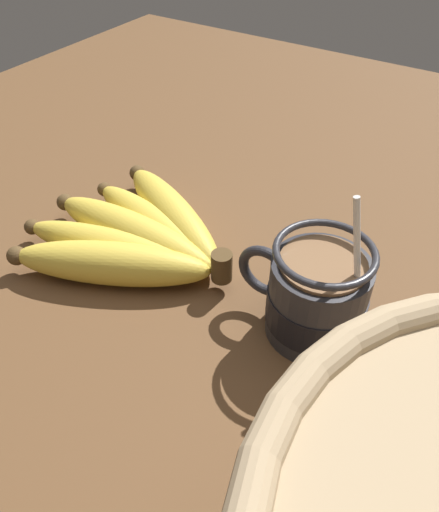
# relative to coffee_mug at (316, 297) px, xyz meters

# --- Properties ---
(table) EXTENTS (1.27, 1.27, 0.04)m
(table) POSITION_rel_coffee_mug_xyz_m (0.08, -0.03, -0.06)
(table) COLOR brown
(table) RESTS_ON ground
(coffee_mug) EXTENTS (0.12, 0.08, 0.15)m
(coffee_mug) POSITION_rel_coffee_mug_xyz_m (0.00, 0.00, 0.00)
(coffee_mug) COLOR #28282D
(coffee_mug) RESTS_ON table
(banana_bunch) EXTENTS (0.23, 0.22, 0.04)m
(banana_bunch) POSITION_rel_coffee_mug_xyz_m (0.19, -0.00, -0.02)
(banana_bunch) COLOR #4C381E
(banana_bunch) RESTS_ON table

